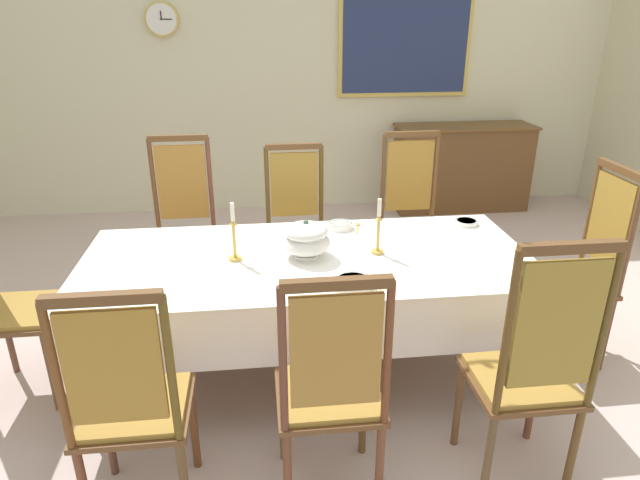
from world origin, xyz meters
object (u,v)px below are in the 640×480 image
object	(u,v)px
bowl_near_right	(340,225)
spoon_primary	(378,282)
candlestick_east	(378,232)
chair_north_b	(296,224)
bowl_near_left	(353,283)
spoon_secondary	(357,225)
chair_north_a	(184,224)
framed_painting	(405,44)
chair_head_east	(582,265)
mounted_clock	(162,19)
chair_south_b	(331,387)
chair_north_c	(411,216)
bowl_far_left	(466,222)
chair_south_a	(130,402)
chair_head_west	(0,295)
candlestick_west	(234,238)
dining_table	(308,269)
chair_south_c	(532,367)
sideboard	(461,167)
soup_tureen	(306,239)

from	to	relation	value
bowl_near_right	spoon_primary	bearing A→B (deg)	-84.48
candlestick_east	chair_north_b	bearing A→B (deg)	112.42
bowl_near_left	spoon_secondary	bearing A→B (deg)	78.40
chair_north_a	framed_painting	size ratio (longest dim) A/B	0.89
chair_head_east	spoon_primary	bearing A→B (deg)	105.53
spoon_primary	framed_painting	size ratio (longest dim) A/B	0.13
mounted_clock	chair_south_b	bearing A→B (deg)	-74.41
chair_south_b	chair_north_c	size ratio (longest dim) A/B	0.94
bowl_near_left	bowl_far_left	world-z (taller)	bowl_near_left
chair_north_c	chair_south_b	bearing A→B (deg)	65.70
bowl_near_right	chair_north_b	bearing A→B (deg)	113.81
chair_south_a	chair_head_west	distance (m)	1.26
chair_head_east	bowl_far_left	bearing A→B (deg)	57.13
chair_south_b	chair_head_west	bearing A→B (deg)	150.24
candlestick_west	bowl_far_left	xyz separation A→B (m)	(1.44, 0.38, -0.11)
bowl_near_left	mounted_clock	distance (m)	3.82
spoon_secondary	chair_north_b	bearing A→B (deg)	134.57
dining_table	chair_south_c	distance (m)	1.27
dining_table	mounted_clock	size ratio (longest dim) A/B	7.73
chair_north_b	candlestick_west	bearing A→B (deg)	66.96
spoon_secondary	sideboard	bearing A→B (deg)	66.64
spoon_secondary	framed_painting	xyz separation A→B (m)	(0.94, 2.60, 0.94)
framed_painting	soup_tureen	bearing A→B (deg)	-113.20
sideboard	framed_painting	distance (m)	1.41
chair_south_a	mounted_clock	xyz separation A→B (m)	(-0.31, 3.95, 1.34)
chair_south_b	soup_tureen	size ratio (longest dim) A/B	4.29
chair_north_b	chair_south_c	distance (m)	2.06
chair_head_east	bowl_far_left	xyz separation A→B (m)	(-0.58, 0.38, 0.15)
chair_head_west	sideboard	size ratio (longest dim) A/B	0.84
candlestick_east	spoon_primary	distance (m)	0.39
chair_head_west	bowl_far_left	size ratio (longest dim) A/B	8.33
chair_south_a	chair_south_b	distance (m)	0.79
spoon_secondary	mounted_clock	bearing A→B (deg)	129.51
chair_south_a	bowl_near_right	xyz separation A→B (m)	(1.03, 1.33, 0.19)
chair_head_west	sideboard	world-z (taller)	chair_head_west
soup_tureen	bowl_near_right	bearing A→B (deg)	57.93
candlestick_west	sideboard	xyz separation A→B (m)	(2.31, 2.77, -0.42)
chair_north_a	bowl_near_right	bearing A→B (deg)	152.17
soup_tureen	candlestick_west	distance (m)	0.39
chair_north_c	spoon_secondary	size ratio (longest dim) A/B	6.84
bowl_near_left	mounted_clock	xyz separation A→B (m)	(-1.28, 3.41, 1.16)
chair_north_b	chair_head_east	size ratio (longest dim) A/B	0.95
chair_head_west	candlestick_east	world-z (taller)	chair_head_west
chair_north_a	bowl_near_right	size ratio (longest dim) A/B	7.94
chair_south_c	bowl_far_left	bearing A→B (deg)	81.68
chair_south_c	candlestick_west	world-z (taller)	chair_south_c
chair_south_a	candlestick_east	xyz separation A→B (m)	(1.18, 0.93, 0.29)
bowl_far_left	mounted_clock	world-z (taller)	mounted_clock
chair_north_a	candlestick_west	world-z (taller)	chair_north_a
candlestick_west	mounted_clock	size ratio (longest dim) A/B	1.03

